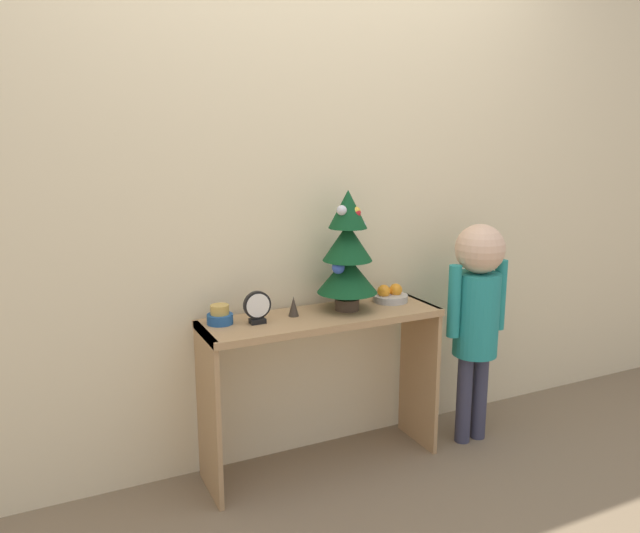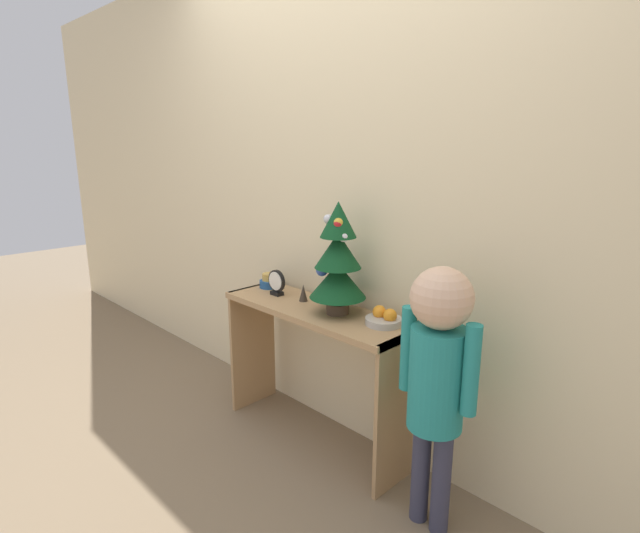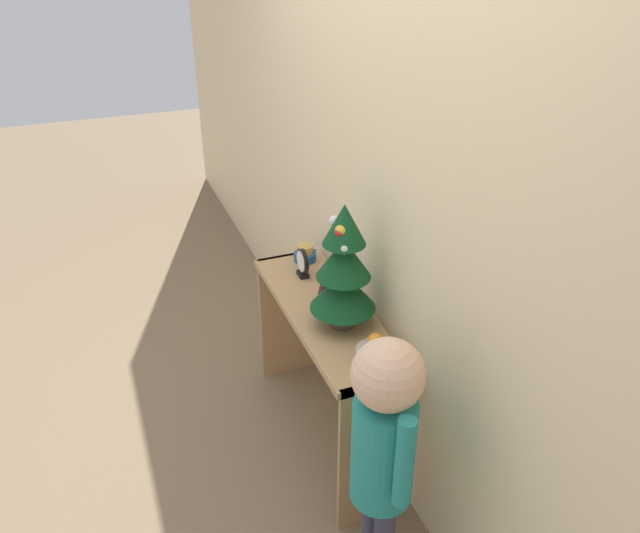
{
  "view_description": "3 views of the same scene",
  "coord_description": "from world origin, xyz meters",
  "px_view_note": "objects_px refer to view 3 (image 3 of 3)",
  "views": [
    {
      "loc": [
        -1.11,
        -2.13,
        1.47
      ],
      "look_at": [
        -0.02,
        0.13,
        0.92
      ],
      "focal_mm": 35.0,
      "sensor_mm": 36.0,
      "label": 1
    },
    {
      "loc": [
        1.65,
        -1.42,
        1.48
      ],
      "look_at": [
        0.05,
        0.15,
        0.92
      ],
      "focal_mm": 28.0,
      "sensor_mm": 36.0,
      "label": 2
    },
    {
      "loc": [
        2.04,
        -0.66,
        2.12
      ],
      "look_at": [
        0.04,
        0.12,
        0.93
      ],
      "focal_mm": 35.0,
      "sensor_mm": 36.0,
      "label": 3
    }
  ],
  "objects_px": {
    "mini_tree": "(343,268)",
    "child_figure": "(384,438)",
    "fruit_bowl": "(378,350)",
    "singing_bowl": "(305,254)",
    "desk_clock": "(303,263)",
    "figurine": "(323,285)"
  },
  "relations": [
    {
      "from": "mini_tree",
      "to": "child_figure",
      "type": "bearing_deg",
      "value": -10.93
    },
    {
      "from": "mini_tree",
      "to": "desk_clock",
      "type": "height_order",
      "value": "mini_tree"
    },
    {
      "from": "fruit_bowl",
      "to": "desk_clock",
      "type": "distance_m",
      "value": 0.67
    },
    {
      "from": "fruit_bowl",
      "to": "figurine",
      "type": "height_order",
      "value": "figurine"
    },
    {
      "from": "fruit_bowl",
      "to": "child_figure",
      "type": "xyz_separation_m",
      "value": [
        0.38,
        -0.16,
        -0.04
      ]
    },
    {
      "from": "figurine",
      "to": "child_figure",
      "type": "bearing_deg",
      "value": -8.71
    },
    {
      "from": "fruit_bowl",
      "to": "singing_bowl",
      "type": "bearing_deg",
      "value": 179.54
    },
    {
      "from": "figurine",
      "to": "child_figure",
      "type": "xyz_separation_m",
      "value": [
        0.87,
        -0.13,
        -0.06
      ]
    },
    {
      "from": "desk_clock",
      "to": "child_figure",
      "type": "xyz_separation_m",
      "value": [
        1.04,
        -0.1,
        -0.08
      ]
    },
    {
      "from": "desk_clock",
      "to": "child_figure",
      "type": "distance_m",
      "value": 1.05
    },
    {
      "from": "mini_tree",
      "to": "figurine",
      "type": "height_order",
      "value": "mini_tree"
    },
    {
      "from": "mini_tree",
      "to": "singing_bowl",
      "type": "relative_size",
      "value": 4.93
    },
    {
      "from": "desk_clock",
      "to": "figurine",
      "type": "bearing_deg",
      "value": 9.99
    },
    {
      "from": "mini_tree",
      "to": "singing_bowl",
      "type": "xyz_separation_m",
      "value": [
        -0.56,
        0.04,
        -0.22
      ]
    },
    {
      "from": "singing_bowl",
      "to": "desk_clock",
      "type": "xyz_separation_m",
      "value": [
        0.14,
        -0.06,
        0.03
      ]
    },
    {
      "from": "figurine",
      "to": "desk_clock",
      "type": "bearing_deg",
      "value": -170.01
    },
    {
      "from": "fruit_bowl",
      "to": "singing_bowl",
      "type": "xyz_separation_m",
      "value": [
        -0.8,
        0.01,
        0.01
      ]
    },
    {
      "from": "figurine",
      "to": "singing_bowl",
      "type": "bearing_deg",
      "value": 174.21
    },
    {
      "from": "mini_tree",
      "to": "child_figure",
      "type": "relative_size",
      "value": 0.5
    },
    {
      "from": "fruit_bowl",
      "to": "singing_bowl",
      "type": "relative_size",
      "value": 1.51
    },
    {
      "from": "mini_tree",
      "to": "desk_clock",
      "type": "relative_size",
      "value": 3.88
    },
    {
      "from": "figurine",
      "to": "mini_tree",
      "type": "bearing_deg",
      "value": -3.08
    }
  ]
}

